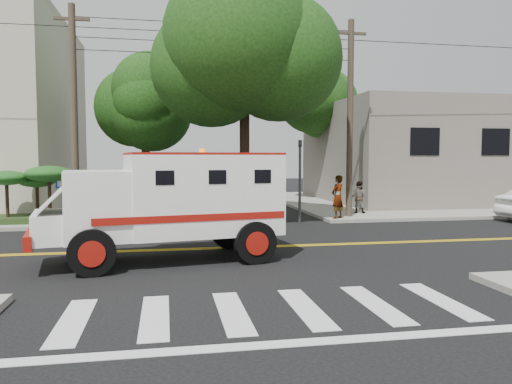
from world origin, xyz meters
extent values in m
plane|color=black|center=(0.00, 0.00, 0.00)|extent=(100.00, 100.00, 0.00)
cube|color=gray|center=(13.50, 13.50, 0.07)|extent=(17.00, 17.00, 0.15)
cube|color=slate|center=(15.00, 14.00, 3.15)|extent=(14.00, 12.00, 6.00)
cylinder|color=#382D23|center=(-5.60, 6.00, 4.50)|extent=(0.28, 0.28, 9.00)
cylinder|color=#382D23|center=(6.30, 6.20, 4.50)|extent=(0.28, 0.28, 9.00)
cylinder|color=black|center=(1.50, 6.50, 3.50)|extent=(0.44, 0.44, 7.00)
sphere|color=#11340E|center=(1.50, 6.50, 7.00)|extent=(5.32, 5.32, 5.32)
sphere|color=#11340E|center=(2.64, 5.74, 7.57)|extent=(4.56, 4.56, 4.56)
cylinder|color=black|center=(-3.00, 12.00, 2.80)|extent=(0.44, 0.44, 5.60)
sphere|color=#11340E|center=(-3.00, 12.00, 5.60)|extent=(3.92, 3.92, 3.92)
sphere|color=#11340E|center=(-2.16, 11.44, 6.02)|extent=(3.36, 3.36, 3.36)
cylinder|color=black|center=(8.50, 16.00, 2.97)|extent=(0.44, 0.44, 5.95)
sphere|color=#11340E|center=(8.50, 16.00, 5.95)|extent=(4.20, 4.20, 4.20)
sphere|color=#11340E|center=(9.40, 15.40, 6.40)|extent=(3.60, 3.60, 3.60)
cylinder|color=#3F3F42|center=(3.80, 5.60, 1.80)|extent=(0.12, 0.12, 3.60)
imported|color=#3F3F42|center=(3.80, 5.60, 3.15)|extent=(0.15, 0.18, 0.90)
cylinder|color=#3F3F42|center=(-6.20, 6.20, 1.00)|extent=(0.06, 0.06, 2.00)
cube|color=#0C33A5|center=(-6.20, 6.14, 1.80)|extent=(0.45, 0.03, 0.45)
cube|color=#1E3314|center=(-7.50, 6.80, 0.27)|extent=(3.20, 2.00, 0.24)
cylinder|color=black|center=(-8.40, 6.50, 1.15)|extent=(0.14, 0.14, 1.52)
ellipsoid|color=#164314|center=(-8.40, 6.50, 2.00)|extent=(1.73, 1.73, 0.60)
cylinder|color=black|center=(-7.40, 7.20, 1.07)|extent=(0.14, 0.14, 1.36)
ellipsoid|color=#164314|center=(-7.40, 7.20, 1.83)|extent=(1.55, 1.55, 0.54)
cylinder|color=black|center=(-6.70, 6.30, 1.23)|extent=(0.14, 0.14, 1.68)
ellipsoid|color=#164314|center=(-6.70, 6.30, 2.17)|extent=(1.91, 1.91, 0.66)
cube|color=white|center=(-0.97, -1.47, 1.82)|extent=(4.41, 3.05, 2.19)
cube|color=white|center=(-3.74, -1.95, 1.61)|extent=(2.03, 2.54, 1.77)
cube|color=black|center=(-4.54, -2.09, 2.08)|extent=(0.36, 1.75, 0.73)
cube|color=white|center=(-4.82, -2.13, 1.09)|extent=(1.28, 2.21, 0.73)
cube|color=maroon|center=(-5.33, -2.22, 0.83)|extent=(0.57, 2.24, 0.36)
cube|color=maroon|center=(-0.97, -1.47, 2.95)|extent=(4.41, 3.05, 0.06)
cylinder|color=black|center=(-3.74, -3.13, 0.57)|extent=(1.19, 0.52, 1.15)
cylinder|color=black|center=(-4.14, -0.83, 0.57)|extent=(1.19, 0.52, 1.15)
cylinder|color=black|center=(0.36, -2.42, 0.57)|extent=(1.19, 0.52, 1.15)
cylinder|color=black|center=(-0.04, -0.12, 0.57)|extent=(1.19, 0.52, 1.15)
imported|color=gray|center=(5.50, 5.50, 1.11)|extent=(0.83, 0.78, 1.91)
imported|color=gray|center=(7.24, 7.38, 0.92)|extent=(0.94, 0.89, 1.54)
camera|label=1|loc=(-1.99, -15.44, 2.85)|focal=35.00mm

